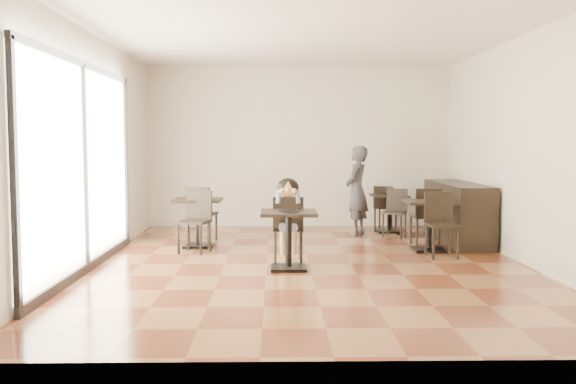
{
  "coord_description": "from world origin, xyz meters",
  "views": [
    {
      "loc": [
        -0.45,
        -8.86,
        1.71
      ],
      "look_at": [
        -0.29,
        0.11,
        1.0
      ],
      "focal_mm": 40.0,
      "sensor_mm": 36.0,
      "label": 1
    }
  ],
  "objects_px": {
    "adult_patron": "(357,190)",
    "chair_back_a": "(386,208)",
    "child_chair": "(288,229)",
    "cafe_table_mid": "(429,226)",
    "chair_mid_a": "(425,217)",
    "child": "(288,220)",
    "chair_left_a": "(202,214)",
    "chair_back_b": "(394,213)",
    "cafe_table_left": "(199,223)",
    "chair_left_b": "(194,222)",
    "child_table": "(289,240)",
    "chair_mid_b": "(442,225)",
    "cafe_table_back": "(389,213)"
  },
  "relations": [
    {
      "from": "cafe_table_left",
      "to": "chair_mid_a",
      "type": "xyz_separation_m",
      "value": [
        3.71,
        0.1,
        0.08
      ]
    },
    {
      "from": "chair_left_b",
      "to": "chair_back_b",
      "type": "relative_size",
      "value": 1.11
    },
    {
      "from": "child",
      "to": "chair_mid_b",
      "type": "distance_m",
      "value": 2.3
    },
    {
      "from": "chair_left_a",
      "to": "chair_back_b",
      "type": "bearing_deg",
      "value": -154.69
    },
    {
      "from": "cafe_table_left",
      "to": "chair_back_a",
      "type": "bearing_deg",
      "value": 31.0
    },
    {
      "from": "chair_mid_a",
      "to": "chair_left_b",
      "type": "xyz_separation_m",
      "value": [
        -3.71,
        -0.65,
        -0.0
      ]
    },
    {
      "from": "chair_left_a",
      "to": "chair_left_b",
      "type": "xyz_separation_m",
      "value": [
        0.0,
        -1.1,
        0.0
      ]
    },
    {
      "from": "adult_patron",
      "to": "chair_back_a",
      "type": "relative_size",
      "value": 1.9
    },
    {
      "from": "chair_left_b",
      "to": "chair_back_a",
      "type": "bearing_deg",
      "value": 53.37
    },
    {
      "from": "child_table",
      "to": "cafe_table_left",
      "type": "xyz_separation_m",
      "value": [
        -1.43,
        1.86,
        0.0
      ]
    },
    {
      "from": "child_table",
      "to": "cafe_table_left",
      "type": "relative_size",
      "value": 0.99
    },
    {
      "from": "cafe_table_mid",
      "to": "chair_mid_a",
      "type": "height_order",
      "value": "chair_mid_a"
    },
    {
      "from": "child",
      "to": "chair_back_b",
      "type": "bearing_deg",
      "value": 50.84
    },
    {
      "from": "child",
      "to": "chair_left_a",
      "type": "bearing_deg",
      "value": 127.55
    },
    {
      "from": "child",
      "to": "chair_left_a",
      "type": "distance_m",
      "value": 2.34
    },
    {
      "from": "child_chair",
      "to": "chair_left_a",
      "type": "bearing_deg",
      "value": -52.45
    },
    {
      "from": "cafe_table_mid",
      "to": "chair_back_b",
      "type": "distance_m",
      "value": 1.58
    },
    {
      "from": "cafe_table_mid",
      "to": "chair_back_b",
      "type": "xyz_separation_m",
      "value": [
        -0.25,
        1.56,
        0.03
      ]
    },
    {
      "from": "cafe_table_mid",
      "to": "chair_left_b",
      "type": "bearing_deg",
      "value": -178.45
    },
    {
      "from": "chair_mid_a",
      "to": "chair_back_a",
      "type": "xyz_separation_m",
      "value": [
        -0.32,
        1.94,
        -0.05
      ]
    },
    {
      "from": "child",
      "to": "chair_back_b",
      "type": "height_order",
      "value": "child"
    },
    {
      "from": "cafe_table_left",
      "to": "chair_mid_a",
      "type": "height_order",
      "value": "chair_mid_a"
    },
    {
      "from": "cafe_table_left",
      "to": "chair_left_b",
      "type": "bearing_deg",
      "value": -90.0
    },
    {
      "from": "child_chair",
      "to": "chair_back_b",
      "type": "bearing_deg",
      "value": -129.16
    },
    {
      "from": "child_chair",
      "to": "child",
      "type": "bearing_deg",
      "value": -0.0
    },
    {
      "from": "adult_patron",
      "to": "chair_back_a",
      "type": "distance_m",
      "value": 1.02
    },
    {
      "from": "chair_mid_b",
      "to": "chair_left_b",
      "type": "bearing_deg",
      "value": 169.28
    },
    {
      "from": "chair_back_b",
      "to": "child_table",
      "type": "bearing_deg",
      "value": -98.82
    },
    {
      "from": "chair_left_b",
      "to": "child_table",
      "type": "bearing_deg",
      "value": -26.44
    },
    {
      "from": "child_chair",
      "to": "cafe_table_back",
      "type": "xyz_separation_m",
      "value": [
        1.96,
        2.96,
        -0.12
      ]
    },
    {
      "from": "child",
      "to": "cafe_table_back",
      "type": "bearing_deg",
      "value": 56.46
    },
    {
      "from": "child",
      "to": "cafe_table_left",
      "type": "xyz_separation_m",
      "value": [
        -1.43,
        1.31,
        -0.2
      ]
    },
    {
      "from": "adult_patron",
      "to": "chair_mid_a",
      "type": "xyz_separation_m",
      "value": [
        0.97,
        -1.26,
        -0.34
      ]
    },
    {
      "from": "child",
      "to": "child_chair",
      "type": "bearing_deg",
      "value": 0.0
    },
    {
      "from": "chair_mid_a",
      "to": "chair_mid_b",
      "type": "height_order",
      "value": "same"
    },
    {
      "from": "chair_left_b",
      "to": "cafe_table_mid",
      "type": "bearing_deg",
      "value": 17.57
    },
    {
      "from": "child",
      "to": "cafe_table_left",
      "type": "bearing_deg",
      "value": 137.54
    },
    {
      "from": "chair_back_a",
      "to": "child_chair",
      "type": "bearing_deg",
      "value": 84.3
    },
    {
      "from": "child",
      "to": "chair_left_a",
      "type": "height_order",
      "value": "child"
    },
    {
      "from": "chair_mid_b",
      "to": "chair_left_a",
      "type": "relative_size",
      "value": 1.01
    },
    {
      "from": "chair_left_a",
      "to": "chair_back_a",
      "type": "bearing_deg",
      "value": -140.3
    },
    {
      "from": "child_table",
      "to": "child",
      "type": "xyz_separation_m",
      "value": [
        0.0,
        0.55,
        0.2
      ]
    },
    {
      "from": "cafe_table_back",
      "to": "chair_back_a",
      "type": "relative_size",
      "value": 0.83
    },
    {
      "from": "chair_mid_a",
      "to": "cafe_table_mid",
      "type": "bearing_deg",
      "value": 79.6
    },
    {
      "from": "child",
      "to": "chair_mid_a",
      "type": "height_order",
      "value": "child"
    },
    {
      "from": "child_table",
      "to": "child",
      "type": "bearing_deg",
      "value": 90.0
    },
    {
      "from": "chair_left_a",
      "to": "child_table",
      "type": "bearing_deg",
      "value": 136.69
    },
    {
      "from": "chair_mid_b",
      "to": "adult_patron",
      "type": "bearing_deg",
      "value": 108.55
    },
    {
      "from": "chair_mid_a",
      "to": "chair_left_b",
      "type": "bearing_deg",
      "value": 6.16
    },
    {
      "from": "child",
      "to": "adult_patron",
      "type": "bearing_deg",
      "value": 63.74
    }
  ]
}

